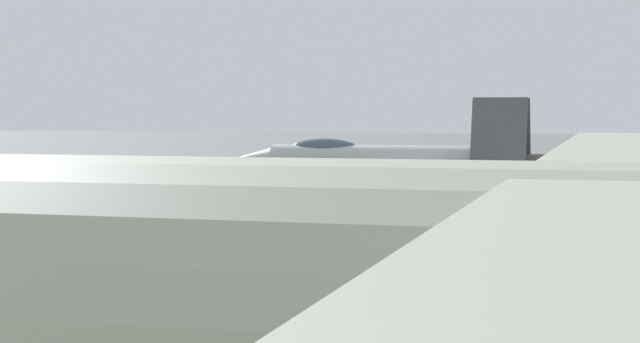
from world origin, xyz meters
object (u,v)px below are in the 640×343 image
object	(u,v)px
fighter_jet	(392,162)
marker_cone_mid	(358,187)
crew_person	(10,204)
marker_cone_near	(615,195)

from	to	relation	value
fighter_jet	marker_cone_mid	distance (m)	11.88
crew_person	marker_cone_near	size ratio (longest dim) A/B	2.86
fighter_jet	marker_cone_mid	world-z (taller)	fighter_jet
fighter_jet	marker_cone_mid	xyz separation A→B (m)	(5.32, -10.41, -2.13)
crew_person	marker_cone_near	distance (m)	32.52
marker_cone_near	marker_cone_mid	bearing A→B (deg)	0.00
marker_cone_mid	marker_cone_near	bearing A→B (deg)	180.00
fighter_jet	marker_cone_near	xyz separation A→B (m)	(-9.92, -10.41, -2.13)
fighter_jet	crew_person	size ratio (longest dim) A/B	10.75
fighter_jet	marker_cone_near	distance (m)	14.53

